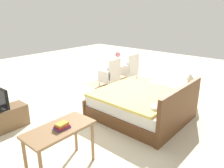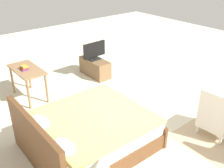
{
  "view_description": "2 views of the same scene",
  "coord_description": "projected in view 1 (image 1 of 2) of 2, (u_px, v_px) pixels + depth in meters",
  "views": [
    {
      "loc": [
        3.9,
        3.46,
        2.37
      ],
      "look_at": [
        0.2,
        0.3,
        0.73
      ],
      "focal_mm": 35.0,
      "sensor_mm": 36.0,
      "label": 1
    },
    {
      "loc": [
        -3.12,
        2.96,
        3.04
      ],
      "look_at": [
        0.28,
        0.16,
        0.84
      ],
      "focal_mm": 42.0,
      "sensor_mm": 36.0,
      "label": 2
    }
  ],
  "objects": [
    {
      "name": "bed",
      "position": [
        142.0,
        105.0,
        5.03
      ],
      "size": [
        1.79,
        2.03,
        0.96
      ],
      "color": "brown",
      "rests_on": "ground_plane"
    },
    {
      "name": "armchair_by_window_right",
      "position": [
        111.0,
        75.0,
        7.1
      ],
      "size": [
        0.57,
        0.57,
        0.92
      ],
      "color": "white",
      "rests_on": "floor_rug"
    },
    {
      "name": "side_table",
      "position": [
        118.0,
        72.0,
        7.57
      ],
      "size": [
        0.4,
        0.4,
        0.57
      ],
      "color": "beige",
      "rests_on": "ground_plane"
    },
    {
      "name": "book_stack",
      "position": [
        62.0,
        126.0,
        3.18
      ],
      "size": [
        0.25,
        0.17,
        0.09
      ],
      "color": "#66387A",
      "rests_on": "vanity_desk"
    },
    {
      "name": "vanity_desk",
      "position": [
        60.0,
        134.0,
        3.25
      ],
      "size": [
        1.04,
        0.52,
        0.73
      ],
      "color": "#8E6B47",
      "rests_on": "ground_plane"
    },
    {
      "name": "nightstand",
      "position": [
        188.0,
        97.0,
        5.51
      ],
      "size": [
        0.44,
        0.41,
        0.59
      ],
      "color": "beige",
      "rests_on": "ground_plane"
    },
    {
      "name": "flower_vase",
      "position": [
        118.0,
        57.0,
        7.41
      ],
      "size": [
        0.17,
        0.17,
        0.48
      ],
      "color": "silver",
      "rests_on": "side_table"
    },
    {
      "name": "table_lamp",
      "position": [
        190.0,
        78.0,
        5.35
      ],
      "size": [
        0.22,
        0.22,
        0.33
      ],
      "color": "tan",
      "rests_on": "nightstand"
    },
    {
      "name": "floor_rug",
      "position": [
        119.0,
        82.0,
        7.64
      ],
      "size": [
        2.1,
        1.5,
        0.01
      ],
      "color": "tan",
      "rests_on": "ground_plane"
    },
    {
      "name": "tv_stand",
      "position": [
        3.0,
        119.0,
        4.52
      ],
      "size": [
        0.96,
        0.4,
        0.47
      ],
      "color": "brown",
      "rests_on": "ground_plane"
    },
    {
      "name": "ground_plane",
      "position": [
        108.0,
        106.0,
        5.7
      ],
      "size": [
        16.0,
        16.0,
        0.0
      ],
      "primitive_type": "plane",
      "color": "beige"
    },
    {
      "name": "armchair_by_window_left",
      "position": [
        130.0,
        69.0,
        7.86
      ],
      "size": [
        0.55,
        0.55,
        0.92
      ],
      "color": "white",
      "rests_on": "floor_rug"
    }
  ]
}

